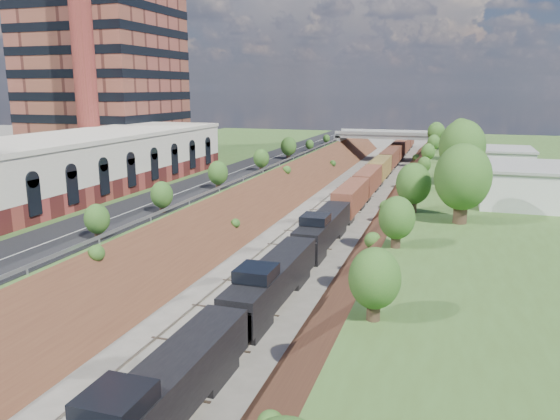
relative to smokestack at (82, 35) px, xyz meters
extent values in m
cube|color=#3E5B25|center=(3.00, 4.00, -22.50)|extent=(44.00, 180.00, 5.00)
cube|color=brown|center=(25.00, 4.00, -25.00)|extent=(10.00, 180.00, 10.00)
cube|color=brown|center=(47.00, 4.00, -25.00)|extent=(10.00, 180.00, 10.00)
cube|color=gray|center=(33.40, 4.00, -24.91)|extent=(1.58, 180.00, 0.18)
cube|color=gray|center=(38.60, 4.00, -24.91)|extent=(1.58, 180.00, 0.18)
cube|color=black|center=(20.50, 4.00, -19.95)|extent=(8.00, 180.00, 0.10)
cube|color=#99999E|center=(24.60, 4.00, -19.45)|extent=(0.06, 171.00, 0.30)
cube|color=maroon|center=(8.00, -18.00, -18.90)|extent=(14.00, 62.00, 2.20)
cube|color=beige|center=(8.00, -18.00, -15.65)|extent=(14.00, 62.00, 4.30)
cube|color=beige|center=(8.00, -18.00, -13.25)|extent=(14.30, 62.30, 0.50)
cube|color=brown|center=(-8.00, 16.00, 2.00)|extent=(22.00, 22.00, 44.00)
cylinder|color=maroon|center=(0.00, 0.00, 0.00)|extent=(3.20, 3.20, 40.00)
cube|color=gray|center=(24.50, 66.00, -21.90)|extent=(1.50, 8.00, 6.20)
cube|color=gray|center=(47.50, 66.00, -21.90)|extent=(1.50, 8.00, 6.20)
cube|color=gray|center=(36.00, 66.00, -18.80)|extent=(24.00, 8.00, 1.00)
cube|color=gray|center=(36.00, 62.00, -18.00)|extent=(24.00, 0.30, 0.80)
cube|color=gray|center=(36.00, 70.00, -18.00)|extent=(24.00, 0.30, 0.80)
cube|color=silver|center=(59.50, -4.00, -18.00)|extent=(9.00, 12.00, 4.00)
cube|color=silver|center=(59.00, 18.00, -18.20)|extent=(8.00, 10.00, 3.60)
cylinder|color=#473323|center=(53.00, -16.00, -18.69)|extent=(1.30, 1.30, 2.62)
ellipsoid|color=#2E5F21|center=(53.00, -16.00, -15.54)|extent=(5.25, 5.25, 6.30)
cylinder|color=#473323|center=(24.20, -36.00, -19.39)|extent=(0.66, 0.66, 1.22)
ellipsoid|color=#2E5F21|center=(24.20, -36.00, -17.92)|extent=(2.45, 2.45, 2.94)
cube|color=black|center=(38.60, -46.86, -22.77)|extent=(2.83, 16.96, 2.66)
cube|color=black|center=(38.60, -50.84, -20.90)|extent=(2.77, 3.10, 0.90)
cube|color=black|center=(38.60, -28.90, -22.77)|extent=(2.83, 16.96, 2.66)
cube|color=black|center=(38.60, -10.93, -22.77)|extent=(2.83, 16.96, 2.66)
cube|color=brown|center=(38.60, 51.53, -22.40)|extent=(2.83, 105.96, 3.39)
camera|label=1|loc=(52.14, -69.19, -7.42)|focal=35.00mm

